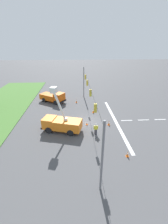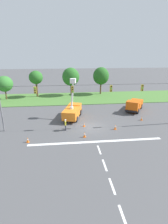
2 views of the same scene
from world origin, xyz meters
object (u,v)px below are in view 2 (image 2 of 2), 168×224
at_px(utility_truck_bucket_lift, 73,111).
at_px(tree_far_west, 4,84).
at_px(traffic_cone_foreground_left, 142,118).
at_px(traffic_cone_mid_right, 85,135).
at_px(traffic_cone_mid_left, 84,125).
at_px(traffic_cone_foreground_right, 115,127).
at_px(tree_west, 36,78).
at_px(road_worker, 65,124).
at_px(tree_centre, 71,77).
at_px(traffic_cone_near_bucket, 28,140).
at_px(tree_east, 101,76).
at_px(utility_truck_support_near, 134,105).

bearing_deg(utility_truck_bucket_lift, tree_far_west, 137.44).
height_order(traffic_cone_foreground_left, traffic_cone_mid_right, traffic_cone_mid_right).
height_order(tree_far_west, traffic_cone_mid_left, tree_far_west).
bearing_deg(traffic_cone_foreground_left, traffic_cone_mid_left, -171.12).
bearing_deg(traffic_cone_foreground_right, tree_west, 123.74).
xyz_separation_m(tree_west, road_worker, (7.10, -21.28, -3.95)).
distance_m(tree_west, tree_centre, 8.79).
bearing_deg(traffic_cone_near_bucket, traffic_cone_foreground_left, 18.00).
distance_m(traffic_cone_foreground_left, traffic_cone_near_bucket, 18.80).
height_order(tree_east, traffic_cone_near_bucket, tree_east).
distance_m(tree_west, traffic_cone_near_bucket, 24.97).
bearing_deg(tree_far_west, tree_west, 15.82).
bearing_deg(tree_west, utility_truck_support_near, -32.98).
xyz_separation_m(tree_west, traffic_cone_mid_right, (9.67, -23.80, -4.57)).
distance_m(traffic_cone_mid_left, traffic_cone_near_bucket, 8.89).
xyz_separation_m(tree_centre, utility_truck_support_near, (11.97, -14.14, -3.75)).
distance_m(utility_truck_bucket_lift, traffic_cone_foreground_right, 8.34).
distance_m(road_worker, traffic_cone_foreground_left, 13.24).
xyz_separation_m(tree_far_west, traffic_cone_foreground_right, (21.68, -19.77, -3.46)).
height_order(tree_centre, traffic_cone_foreground_right, tree_centre).
relative_size(traffic_cone_foreground_right, traffic_cone_mid_left, 1.23).
xyz_separation_m(tree_far_west, tree_east, (23.98, 3.18, 1.10)).
distance_m(tree_west, road_worker, 22.78).
bearing_deg(tree_west, traffic_cone_foreground_left, -42.88).
bearing_deg(tree_east, traffic_cone_mid_right, -106.05).
height_order(tree_far_west, utility_truck_bucket_lift, utility_truck_bucket_lift).
bearing_deg(utility_truck_bucket_lift, traffic_cone_foreground_left, -11.46).
height_order(tree_centre, traffic_cone_near_bucket, tree_centre).
relative_size(road_worker, traffic_cone_foreground_right, 2.21).
relative_size(utility_truck_bucket_lift, utility_truck_support_near, 1.10).
xyz_separation_m(utility_truck_support_near, traffic_cone_foreground_left, (-0.67, -5.18, -0.80)).
relative_size(traffic_cone_foreground_left, traffic_cone_near_bucket, 1.07).
distance_m(utility_truck_support_near, traffic_cone_mid_right, 15.17).
bearing_deg(traffic_cone_mid_left, tree_west, 116.34).
bearing_deg(tree_east, traffic_cone_foreground_left, -80.78).
distance_m(road_worker, traffic_cone_mid_right, 3.65).
bearing_deg(traffic_cone_mid_left, traffic_cone_foreground_right, -19.22).
bearing_deg(utility_truck_bucket_lift, traffic_cone_near_bucket, -127.17).
xyz_separation_m(tree_east, traffic_cone_near_bucket, (-14.67, -25.60, -4.61)).
height_order(utility_truck_support_near, road_worker, utility_truck_support_near).
distance_m(tree_far_west, road_worker, 24.12).
bearing_deg(utility_truck_support_near, traffic_cone_foreground_right, -126.54).
bearing_deg(tree_west, utility_truck_bucket_lift, -62.73).
distance_m(tree_west, utility_truck_support_near, 25.00).
height_order(road_worker, traffic_cone_foreground_right, road_worker).
distance_m(tree_centre, traffic_cone_mid_right, 24.92).
relative_size(tree_east, traffic_cone_mid_right, 9.41).
distance_m(utility_truck_bucket_lift, traffic_cone_near_bucket, 10.31).
height_order(traffic_cone_mid_left, traffic_cone_mid_right, traffic_cone_mid_right).
bearing_deg(utility_truck_support_near, tree_west, 147.02).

